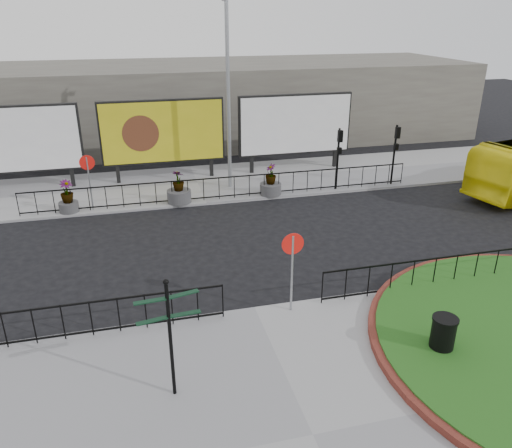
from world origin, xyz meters
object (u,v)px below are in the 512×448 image
object	(u,v)px
billboard_mid	(163,132)
fingerpost_sign	(169,327)
litter_bin	(443,336)
lamp_post	(228,90)
planter_a	(68,199)
planter_c	(271,184)
planter_b	(179,192)

from	to	relation	value
billboard_mid	fingerpost_sign	xyz separation A→B (m)	(-1.16, -16.03, -0.67)
billboard_mid	litter_bin	bearing A→B (deg)	-71.02
lamp_post	planter_a	bearing A→B (deg)	-168.03
lamp_post	planter_c	distance (m)	4.78
lamp_post	litter_bin	distance (m)	15.10
litter_bin	planter_b	distance (m)	13.74
fingerpost_sign	planter_c	bearing A→B (deg)	60.53
billboard_mid	planter_b	bearing A→B (deg)	-85.20
litter_bin	planter_a	world-z (taller)	planter_a
fingerpost_sign	litter_bin	xyz separation A→B (m)	(6.75, -0.23, -1.26)
billboard_mid	lamp_post	bearing A→B (deg)	-33.25
lamp_post	fingerpost_sign	xyz separation A→B (m)	(-4.17, -14.05, -2.90)
lamp_post	fingerpost_sign	world-z (taller)	lamp_post
fingerpost_sign	planter_b	bearing A→B (deg)	78.84
lamp_post	planter_c	world-z (taller)	lamp_post
litter_bin	planter_b	size ratio (longest dim) A/B	0.71
planter_a	planter_c	world-z (taller)	planter_c
billboard_mid	litter_bin	size ratio (longest dim) A/B	5.75
planter_b	fingerpost_sign	bearing A→B (deg)	-96.69
fingerpost_sign	litter_bin	distance (m)	6.87
fingerpost_sign	planter_b	size ratio (longest dim) A/B	1.97
fingerpost_sign	billboard_mid	bearing A→B (deg)	81.38
litter_bin	planter_b	xyz separation A→B (m)	(-5.29, 12.68, -0.04)
fingerpost_sign	planter_a	world-z (taller)	fingerpost_sign
planter_a	planter_b	bearing A→B (deg)	-0.10
planter_a	planter_b	world-z (taller)	planter_b
litter_bin	fingerpost_sign	bearing A→B (deg)	178.08
planter_b	planter_c	bearing A→B (deg)	0.00
lamp_post	litter_bin	world-z (taller)	lamp_post
billboard_mid	planter_a	world-z (taller)	billboard_mid
fingerpost_sign	planter_b	world-z (taller)	fingerpost_sign
billboard_mid	fingerpost_sign	bearing A→B (deg)	-94.14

